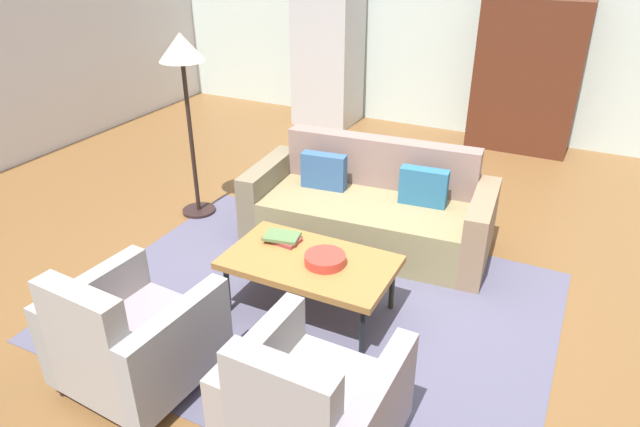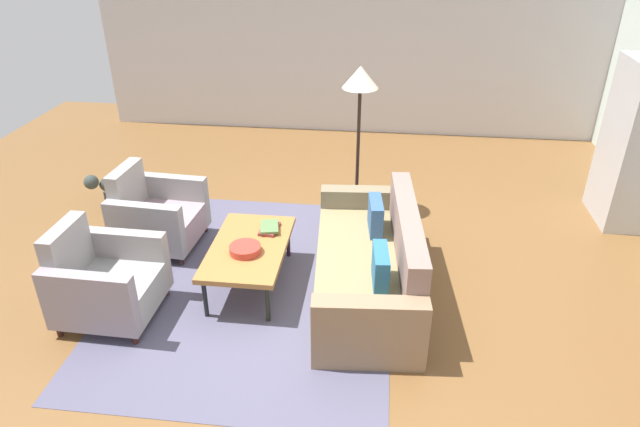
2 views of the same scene
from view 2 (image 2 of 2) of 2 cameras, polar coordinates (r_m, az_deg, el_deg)
ground_plane at (r=5.34m, az=-0.96°, el=-8.24°), size 10.87×10.87×0.00m
wall_left at (r=8.96m, az=3.00°, el=16.99°), size 0.12×7.82×2.80m
area_rug at (r=5.50m, az=-6.53°, el=-7.10°), size 3.40×2.60×0.01m
couch at (r=5.22m, az=5.61°, el=-5.41°), size 2.16×1.06×0.86m
coffee_table at (r=5.30m, az=-7.29°, el=-3.60°), size 1.20×0.70×0.43m
armchair_left at (r=6.17m, az=-16.54°, el=-0.24°), size 0.85×0.85×0.88m
armchair_right at (r=5.26m, az=-21.32°, el=-6.53°), size 0.82×0.82×0.88m
fruit_bowl at (r=5.16m, az=-7.64°, el=-3.63°), size 0.29×0.29×0.07m
book_stack at (r=5.49m, az=-5.18°, el=-1.46°), size 0.28×0.22×0.05m
floor_lamp at (r=6.30m, az=4.11°, el=12.35°), size 0.40×0.40×1.72m
dog at (r=7.14m, az=-20.29°, el=2.90°), size 0.49×0.59×0.48m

